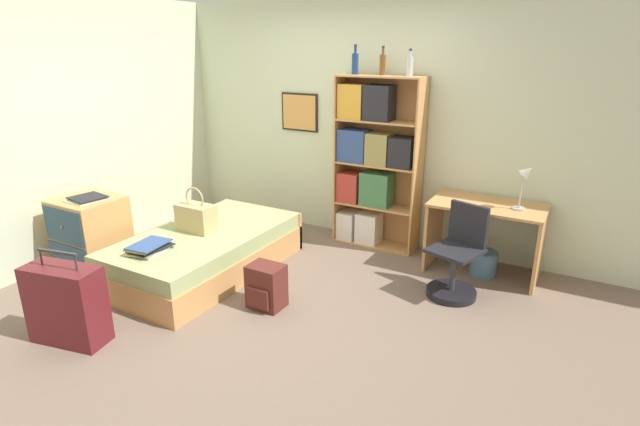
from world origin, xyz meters
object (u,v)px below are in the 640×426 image
Objects in this scene: book_stack_on_bed at (148,248)px; dresser at (91,235)px; desk_chair at (456,267)px; desk at (486,226)px; bottle_brown at (383,64)px; bottle_clear at (410,66)px; bed at (207,251)px; desk_lamp at (526,179)px; backpack at (266,287)px; bottle_green at (355,63)px; waste_bin at (484,263)px; handbag at (196,217)px; bookcase at (371,162)px; suitcase at (66,304)px; magazine_pile_on_dresser at (88,198)px.

book_stack_on_bed is 0.88m from dresser.
dresser is 3.46m from desk_chair.
dresser is at bearing -151.03° from desk.
bottle_brown is 1.09× the size of bottle_clear.
bed is 3.05m from desk_lamp.
book_stack_on_bed reaches higher than backpack.
desk_chair is 1.67m from backpack.
bed is at bearing -121.06° from bottle_green.
book_stack_on_bed is at bearing -98.95° from bed.
desk reaches higher than backpack.
bed reaches higher than waste_bin.
bed is 6.77× the size of bottle_brown.
handbag is 2.23m from bottle_green.
bottle_brown reaches higher than handbag.
dresser is at bearing -158.75° from desk_chair.
bottle_clear reaches higher than bookcase.
waste_bin is (1.47, 1.54, -0.07)m from backpack.
suitcase is 3.44m from bottle_green.
waste_bin is at bearing -7.40° from bottle_green.
desk_chair is (1.17, -0.73, -0.66)m from bookcase.
bottle_brown is 2.13m from desk_chair.
magazine_pile_on_dresser is (0.05, -0.01, 0.38)m from dresser.
dresser is 1.71× the size of desk_lamp.
bed is 2.57× the size of dresser.
desk_chair is (2.32, 2.16, -0.04)m from suitcase.
handbag is at bearing -123.54° from bottle_green.
magazine_pile_on_dresser is 0.43× the size of desk_chair.
book_stack_on_bed is 1.37× the size of bottle_brown.
desk is (1.28, -0.14, -0.44)m from bookcase.
bottle_green is at bearing 179.69° from bottle_clear.
bottle_clear is (1.55, 1.45, 1.38)m from handbag.
backpack is (-1.44, -1.60, -0.29)m from desk.
waste_bin is (1.31, -0.20, -0.80)m from bookcase.
magazine_pile_on_dresser reaches higher than suitcase.
suitcase is at bearing -112.86° from bottle_brown.
desk_lamp is (3.57, 1.83, 0.24)m from magazine_pile_on_dresser.
magazine_pile_on_dresser reaches higher than dresser.
bottle_green is at bearing 174.74° from desk.
suitcase is 2.86× the size of bottle_clear.
desk is at bearing 79.73° from desk_chair.
desk_lamp is at bearing 25.07° from handbag.
desk is (1.20, -0.17, -1.45)m from bottle_brown.
bottle_clear is (2.38, 1.99, 1.17)m from magazine_pile_on_dresser.
dresser is 3.00× the size of waste_bin.
waste_bin is (0.93, -0.19, -1.80)m from bottle_clear.
handbag reaches higher than backpack.
bottle_brown is (2.13, 2.01, 1.56)m from dresser.
desk_lamp reaches higher than waste_bin.
bookcase is 7.41× the size of waste_bin.
desk_chair is at bearing 17.64° from bed.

